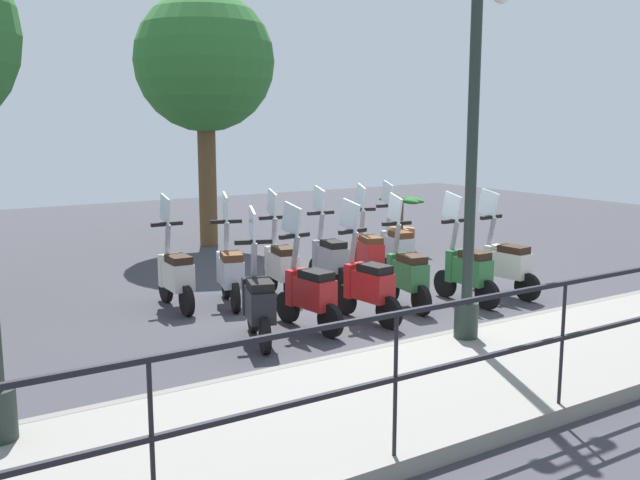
% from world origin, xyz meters
% --- Properties ---
extents(ground_plane, '(28.00, 28.00, 0.00)m').
position_xyz_m(ground_plane, '(0.00, 0.00, 0.00)').
color(ground_plane, '#38383D').
extents(promenade_walkway, '(2.20, 20.00, 0.15)m').
position_xyz_m(promenade_walkway, '(-3.15, 0.00, 0.07)').
color(promenade_walkway, gray).
rests_on(promenade_walkway, ground_plane).
extents(fence_railing, '(0.04, 16.03, 1.07)m').
position_xyz_m(fence_railing, '(-4.20, -0.00, 0.91)').
color(fence_railing, black).
rests_on(fence_railing, promenade_walkway).
extents(lamp_post_near, '(0.26, 0.90, 4.20)m').
position_xyz_m(lamp_post_near, '(-2.40, 0.24, 2.01)').
color(lamp_post_near, '#232D28').
rests_on(lamp_post_near, promenade_walkway).
extents(tree_distant, '(2.75, 2.75, 5.05)m').
position_xyz_m(tree_distant, '(5.39, -0.11, 3.63)').
color(tree_distant, brown).
rests_on(tree_distant, ground_plane).
extents(potted_palm, '(1.06, 0.66, 1.05)m').
position_xyz_m(potted_palm, '(2.79, -3.01, 0.45)').
color(potted_palm, '#9E5B3D').
rests_on(potted_palm, ground_plane).
extents(scooter_near_0, '(1.23, 0.44, 1.54)m').
position_xyz_m(scooter_near_0, '(-0.86, -2.00, 0.48)').
color(scooter_near_0, black).
rests_on(scooter_near_0, ground_plane).
extents(scooter_near_1, '(1.23, 0.44, 1.54)m').
position_xyz_m(scooter_near_1, '(-0.88, -1.23, 0.48)').
color(scooter_near_1, black).
rests_on(scooter_near_1, ground_plane).
extents(scooter_near_2, '(1.23, 0.46, 1.54)m').
position_xyz_m(scooter_near_2, '(-0.63, -0.35, 0.48)').
color(scooter_near_2, black).
rests_on(scooter_near_2, ground_plane).
extents(scooter_near_3, '(1.23, 0.44, 1.54)m').
position_xyz_m(scooter_near_3, '(-0.87, 0.48, 0.48)').
color(scooter_near_3, black).
rests_on(scooter_near_3, ground_plane).
extents(scooter_near_4, '(1.23, 0.44, 1.54)m').
position_xyz_m(scooter_near_4, '(-0.79, 1.29, 0.48)').
color(scooter_near_4, black).
rests_on(scooter_near_4, ground_plane).
extents(scooter_near_5, '(1.20, 0.55, 1.54)m').
position_xyz_m(scooter_near_5, '(-0.92, 2.05, 0.48)').
color(scooter_near_5, black).
rests_on(scooter_near_5, ground_plane).
extents(scooter_far_0, '(1.22, 0.48, 1.54)m').
position_xyz_m(scooter_far_0, '(1.06, -1.52, 0.48)').
color(scooter_far_0, black).
rests_on(scooter_far_0, ground_plane).
extents(scooter_far_1, '(1.21, 0.53, 1.54)m').
position_xyz_m(scooter_far_1, '(0.89, -0.82, 0.48)').
color(scooter_far_1, black).
rests_on(scooter_far_1, ground_plane).
extents(scooter_far_2, '(1.23, 0.44, 1.54)m').
position_xyz_m(scooter_far_2, '(0.87, -0.09, 0.48)').
color(scooter_far_2, black).
rests_on(scooter_far_2, ground_plane).
extents(scooter_far_3, '(1.23, 0.46, 1.54)m').
position_xyz_m(scooter_far_3, '(0.80, 0.79, 0.48)').
color(scooter_far_3, black).
rests_on(scooter_far_3, ground_plane).
extents(scooter_far_4, '(1.20, 0.54, 1.54)m').
position_xyz_m(scooter_far_4, '(0.80, 1.59, 0.48)').
color(scooter_far_4, black).
rests_on(scooter_far_4, ground_plane).
extents(scooter_far_5, '(1.23, 0.44, 1.54)m').
position_xyz_m(scooter_far_5, '(1.01, 2.30, 0.48)').
color(scooter_far_5, black).
rests_on(scooter_far_5, ground_plane).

